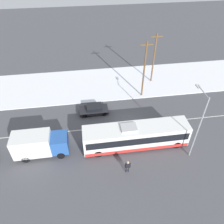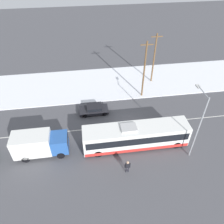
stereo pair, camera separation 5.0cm
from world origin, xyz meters
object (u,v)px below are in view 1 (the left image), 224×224
at_px(pedestrian_at_stop, 128,166).
at_px(streetlamp, 199,120).
at_px(utility_pole_roadside, 144,70).
at_px(box_truck, 39,144).
at_px(sedan_car, 94,109).
at_px(city_bus, 136,136).
at_px(utility_pole_snowlot, 154,58).

bearing_deg(pedestrian_at_stop, streetlamp, 12.32).
xyz_separation_m(pedestrian_at_stop, utility_pole_roadside, (5.03, 13.60, 3.58)).
bearing_deg(streetlamp, pedestrian_at_stop, -167.68).
bearing_deg(streetlamp, box_truck, 172.37).
relative_size(sedan_car, pedestrian_at_stop, 2.29).
height_order(pedestrian_at_stop, utility_pole_roadside, utility_pole_roadside).
relative_size(city_bus, pedestrian_at_stop, 7.03).
xyz_separation_m(box_truck, utility_pole_roadside, (14.52, 9.63, 2.98)).
relative_size(streetlamp, utility_pole_roadside, 0.94).
xyz_separation_m(city_bus, box_truck, (-11.20, 0.29, 0.12)).
height_order(box_truck, utility_pole_roadside, utility_pole_roadside).
xyz_separation_m(utility_pole_roadside, utility_pole_snowlot, (2.66, 3.91, -0.27)).
distance_m(city_bus, utility_pole_roadside, 10.91).
height_order(city_bus, utility_pole_roadside, utility_pole_roadside).
relative_size(city_bus, utility_pole_snowlot, 1.48).
relative_size(sedan_car, utility_pole_roadside, 0.45).
bearing_deg(sedan_car, pedestrian_at_stop, 104.85).
height_order(box_truck, utility_pole_snowlot, utility_pole_snowlot).
bearing_deg(streetlamp, city_bus, 161.33).
bearing_deg(utility_pole_snowlot, city_bus, -113.37).
bearing_deg(pedestrian_at_stop, utility_pole_snowlot, 66.29).
bearing_deg(box_truck, sedan_car, 43.96).
xyz_separation_m(city_bus, pedestrian_at_stop, (-1.71, -3.68, -0.48)).
bearing_deg(utility_pole_roadside, box_truck, -146.44).
bearing_deg(city_bus, pedestrian_at_stop, -114.93).
bearing_deg(streetlamp, utility_pole_roadside, 102.42).
bearing_deg(sedan_car, city_bus, 123.50).
xyz_separation_m(box_truck, sedan_car, (6.72, 6.48, -0.95)).
xyz_separation_m(sedan_car, streetlamp, (10.42, -8.78, 4.50)).
relative_size(pedestrian_at_stop, utility_pole_snowlot, 0.21).
bearing_deg(box_truck, utility_pole_snowlot, 38.25).
relative_size(box_truck, sedan_car, 1.51).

